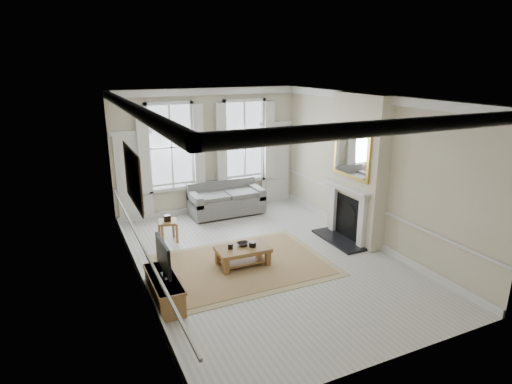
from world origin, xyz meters
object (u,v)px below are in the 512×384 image
sofa (226,201)px  coffee_table (243,251)px  side_table (168,225)px  tv_stand (164,289)px

sofa → coffee_table: 3.24m
side_table → sofa: bearing=32.8°
side_table → coffee_table: side_table is taller
coffee_table → sofa: bearing=76.9°
sofa → coffee_table: bearing=-104.8°
sofa → coffee_table: sofa is taller
sofa → tv_stand: size_ratio=1.51×
side_table → tv_stand: (-0.70, -2.60, -0.17)m
sofa → tv_stand: bearing=-124.4°
coffee_table → tv_stand: size_ratio=0.84×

